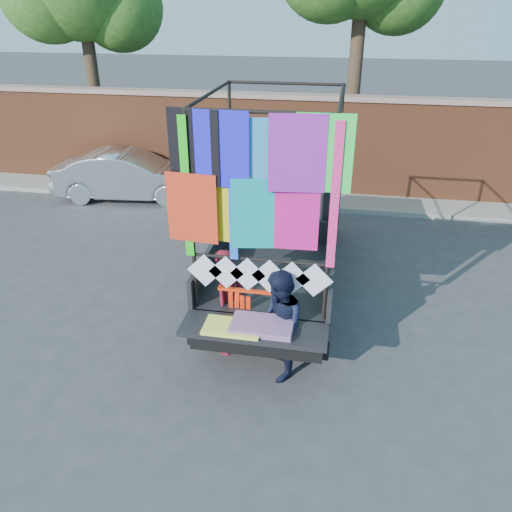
% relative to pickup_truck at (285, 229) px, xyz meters
% --- Properties ---
extents(ground, '(90.00, 90.00, 0.00)m').
position_rel_pickup_truck_xyz_m(ground, '(0.06, -2.43, -0.91)').
color(ground, '#38383A').
rests_on(ground, ground).
extents(brick_wall, '(30.00, 0.45, 2.61)m').
position_rel_pickup_truck_xyz_m(brick_wall, '(0.06, 4.57, 0.42)').
color(brick_wall, brown).
rests_on(brick_wall, ground).
extents(curb, '(30.00, 1.20, 0.12)m').
position_rel_pickup_truck_xyz_m(curb, '(0.06, 3.87, -0.85)').
color(curb, gray).
rests_on(curb, ground).
extents(pickup_truck, '(2.27, 5.71, 3.59)m').
position_rel_pickup_truck_xyz_m(pickup_truck, '(0.00, 0.00, 0.00)').
color(pickup_truck, black).
rests_on(pickup_truck, ground).
extents(sedan, '(3.95, 1.76, 1.26)m').
position_rel_pickup_truck_xyz_m(sedan, '(-4.54, 3.35, -0.28)').
color(sedan, silver).
rests_on(sedan, ground).
extents(woman, '(0.55, 0.69, 1.63)m').
position_rel_pickup_truck_xyz_m(woman, '(-0.49, -2.49, -0.09)').
color(woman, maroon).
rests_on(woman, ground).
extents(man, '(0.79, 0.91, 1.60)m').
position_rel_pickup_truck_xyz_m(man, '(0.30, -2.95, -0.11)').
color(man, black).
rests_on(man, ground).
extents(streamer_bundle, '(0.98, 0.06, 0.67)m').
position_rel_pickup_truck_xyz_m(streamer_bundle, '(-0.20, -2.73, 0.06)').
color(streamer_bundle, '#FF310D').
rests_on(streamer_bundle, ground).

